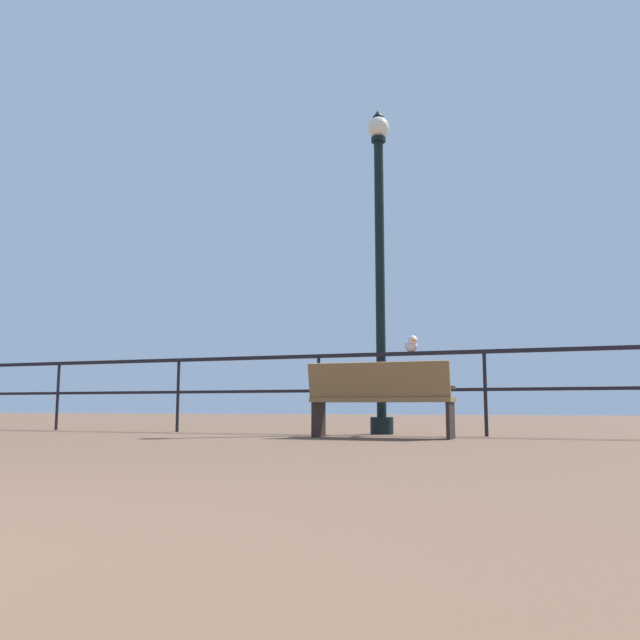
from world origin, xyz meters
TOP-DOWN VIEW (x-y plane):
  - pier_railing at (-0.00, 7.77)m, footprint 19.37×0.05m
  - bench_near_left at (0.00, 6.88)m, footprint 1.63×0.57m
  - lamppost_center at (-0.27, 7.96)m, footprint 0.30×0.30m
  - seagull_on_rail at (0.18, 7.75)m, footprint 0.25×0.40m

SIDE VIEW (x-z plane):
  - bench_near_left at x=0.00m, z-range 0.06..0.91m
  - pier_railing at x=0.00m, z-range 0.25..1.30m
  - seagull_on_rail at x=0.18m, z-range 1.03..1.23m
  - lamppost_center at x=-0.27m, z-range 0.12..4.54m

